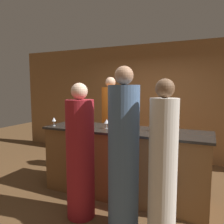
{
  "coord_description": "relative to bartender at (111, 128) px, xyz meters",
  "views": [
    {
      "loc": [
        1.23,
        -3.18,
        1.75
      ],
      "look_at": [
        -0.25,
        0.1,
        1.34
      ],
      "focal_mm": 35.0,
      "sensor_mm": 36.0,
      "label": 1
    }
  ],
  "objects": [
    {
      "name": "wine_glass_3",
      "position": [
        0.36,
        -0.94,
        0.29
      ],
      "size": [
        0.08,
        0.08,
        0.15
      ],
      "color": "silver",
      "rests_on": "bar_counter"
    },
    {
      "name": "ground_plane",
      "position": [
        0.64,
        -0.87,
        -0.91
      ],
      "size": [
        14.0,
        14.0,
        0.0
      ],
      "primitive_type": "plane",
      "color": "brown"
    },
    {
      "name": "guest_2",
      "position": [
        1.42,
        -1.72,
        -0.05
      ],
      "size": [
        0.31,
        0.31,
        1.84
      ],
      "color": "silver",
      "rests_on": "ground_plane"
    },
    {
      "name": "wine_glass_1",
      "position": [
        -0.21,
        -0.95,
        0.32
      ],
      "size": [
        0.08,
        0.08,
        0.18
      ],
      "color": "silver",
      "rests_on": "bar_counter"
    },
    {
      "name": "back_wall",
      "position": [
        0.64,
        1.25,
        0.49
      ],
      "size": [
        8.0,
        0.06,
        2.8
      ],
      "color": "olive",
      "rests_on": "ground_plane"
    },
    {
      "name": "wine_glass_0",
      "position": [
        -0.03,
        -1.0,
        0.29
      ],
      "size": [
        0.08,
        0.08,
        0.15
      ],
      "color": "silver",
      "rests_on": "bar_counter"
    },
    {
      "name": "guest_1",
      "position": [
        0.32,
        -1.66,
        -0.08
      ],
      "size": [
        0.38,
        0.38,
        1.81
      ],
      "color": "maroon",
      "rests_on": "ground_plane"
    },
    {
      "name": "bar_counter",
      "position": [
        0.64,
        -0.87,
        -0.36
      ],
      "size": [
        2.63,
        0.77,
        1.09
      ],
      "color": "brown",
      "rests_on": "ground_plane"
    },
    {
      "name": "guest_0",
      "position": [
        0.94,
        -1.68,
        0.02
      ],
      "size": [
        0.37,
        0.37,
        2.0
      ],
      "color": "#4C6B93",
      "rests_on": "ground_plane"
    },
    {
      "name": "wine_bottle_0",
      "position": [
        1.23,
        -0.81,
        0.3
      ],
      "size": [
        0.07,
        0.07,
        0.3
      ],
      "color": "black",
      "rests_on": "bar_counter"
    },
    {
      "name": "wine_glass_2",
      "position": [
        -0.56,
        -1.1,
        0.29
      ],
      "size": [
        0.08,
        0.08,
        0.14
      ],
      "color": "silver",
      "rests_on": "bar_counter"
    },
    {
      "name": "bartender",
      "position": [
        0.0,
        0.0,
        0.0
      ],
      "size": [
        0.36,
        0.36,
        1.96
      ],
      "rotation": [
        0.0,
        0.0,
        3.14
      ],
      "color": "orange",
      "rests_on": "ground_plane"
    },
    {
      "name": "wine_glass_4",
      "position": [
        1.33,
        -1.15,
        0.3
      ],
      "size": [
        0.08,
        0.08,
        0.15
      ],
      "color": "silver",
      "rests_on": "bar_counter"
    }
  ]
}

